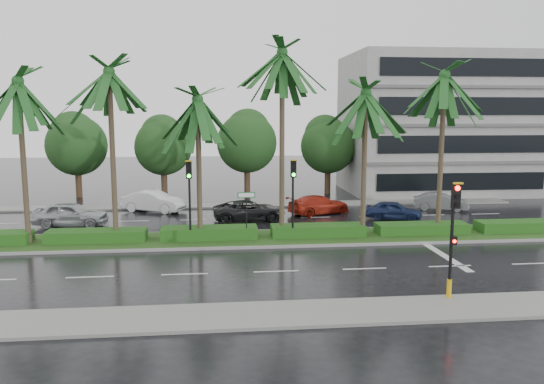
{
  "coord_description": "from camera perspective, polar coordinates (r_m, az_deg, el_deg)",
  "views": [
    {
      "loc": [
        -2.51,
        -27.48,
        6.9
      ],
      "look_at": [
        0.49,
        1.5,
        2.59
      ],
      "focal_mm": 35.0,
      "sensor_mm": 36.0,
      "label": 1
    }
  ],
  "objects": [
    {
      "name": "signal_median_right",
      "position": [
        28.34,
        2.29,
        0.5
      ],
      "size": [
        0.34,
        0.42,
        4.36
      ],
      "color": "black",
      "rests_on": "median"
    },
    {
      "name": "car_darkgrey",
      "position": [
        34.6,
        -2.47,
        -1.99
      ],
      "size": [
        2.6,
        4.89,
        1.31
      ],
      "primitive_type": "imported",
      "rotation": [
        0.0,
        0.0,
        1.66
      ],
      "color": "black",
      "rests_on": "ground"
    },
    {
      "name": "palm_row",
      "position": [
        28.55,
        -3.42,
        10.75
      ],
      "size": [
        26.3,
        4.2,
        10.79
      ],
      "color": "#3E3524",
      "rests_on": "median"
    },
    {
      "name": "far_sidewalk",
      "position": [
        40.15,
        -2.23,
        -1.4
      ],
      "size": [
        40.0,
        2.0,
        0.12
      ],
      "primitive_type": "cube",
      "color": "slate",
      "rests_on": "ground"
    },
    {
      "name": "building",
      "position": [
        49.5,
        17.45,
        6.99
      ],
      "size": [
        16.0,
        10.0,
        12.0
      ],
      "primitive_type": "cube",
      "color": "gray",
      "rests_on": "ground"
    },
    {
      "name": "signal_near",
      "position": [
        20.47,
        18.88,
        -4.44
      ],
      "size": [
        0.34,
        0.45,
        4.36
      ],
      "color": "black",
      "rests_on": "near_sidewalk"
    },
    {
      "name": "car_silver",
      "position": [
        34.96,
        -20.84,
        -2.25
      ],
      "size": [
        2.22,
        4.62,
        1.52
      ],
      "primitive_type": "imported",
      "rotation": [
        0.0,
        0.0,
        1.47
      ],
      "color": "#A9ADB1",
      "rests_on": "ground"
    },
    {
      "name": "hedge",
      "position": [
        29.31,
        -0.85,
        -4.29
      ],
      "size": [
        35.2,
        1.4,
        0.6
      ],
      "color": "#174213",
      "rests_on": "median"
    },
    {
      "name": "near_sidewalk",
      "position": [
        18.76,
        2.26,
        -12.97
      ],
      "size": [
        40.0,
        2.4,
        0.12
      ],
      "primitive_type": "cube",
      "color": "slate",
      "rests_on": "ground"
    },
    {
      "name": "bg_trees",
      "position": [
        45.2,
        -2.92,
        5.42
      ],
      "size": [
        32.9,
        5.09,
        7.35
      ],
      "color": "#392619",
      "rests_on": "ground"
    },
    {
      "name": "ground",
      "position": [
        28.45,
        -0.67,
        -5.62
      ],
      "size": [
        120.0,
        120.0,
        0.0
      ],
      "primitive_type": "plane",
      "color": "black",
      "rests_on": "ground"
    },
    {
      "name": "car_grey",
      "position": [
        40.05,
        17.68,
        -1.0
      ],
      "size": [
        2.5,
        4.02,
        1.25
      ],
      "primitive_type": "imported",
      "rotation": [
        0.0,
        0.0,
        1.24
      ],
      "color": "slate",
      "rests_on": "ground"
    },
    {
      "name": "car_red",
      "position": [
        36.9,
        5.07,
        -1.36
      ],
      "size": [
        3.46,
        4.86,
        1.31
      ],
      "primitive_type": "imported",
      "rotation": [
        0.0,
        0.0,
        1.98
      ],
      "color": "#9E2011",
      "rests_on": "ground"
    },
    {
      "name": "car_blue",
      "position": [
        35.69,
        12.94,
        -1.93
      ],
      "size": [
        2.58,
        3.91,
        1.24
      ],
      "primitive_type": "imported",
      "rotation": [
        0.0,
        0.0,
        1.23
      ],
      "color": "navy",
      "rests_on": "ground"
    },
    {
      "name": "lane_markings",
      "position": [
        28.46,
        5.54,
        -5.64
      ],
      "size": [
        34.0,
        13.06,
        0.01
      ],
      "color": "silver",
      "rests_on": "ground"
    },
    {
      "name": "car_white",
      "position": [
        38.52,
        -12.62,
        -0.99
      ],
      "size": [
        3.24,
        4.76,
        1.49
      ],
      "primitive_type": "imported",
      "rotation": [
        0.0,
        0.0,
        1.16
      ],
      "color": "silver",
      "rests_on": "ground"
    },
    {
      "name": "street_sign",
      "position": [
        28.41,
        -2.77,
        -1.27
      ],
      "size": [
        0.95,
        0.09,
        2.6
      ],
      "color": "black",
      "rests_on": "median"
    },
    {
      "name": "signal_median_left",
      "position": [
        28.09,
        -8.88,
        0.34
      ],
      "size": [
        0.34,
        0.42,
        4.36
      ],
      "color": "black",
      "rests_on": "median"
    },
    {
      "name": "median",
      "position": [
        29.4,
        -0.84,
        -5.0
      ],
      "size": [
        36.0,
        4.0,
        0.15
      ],
      "color": "gray",
      "rests_on": "ground"
    }
  ]
}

